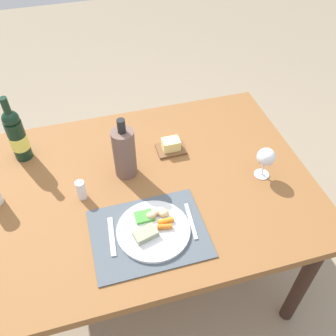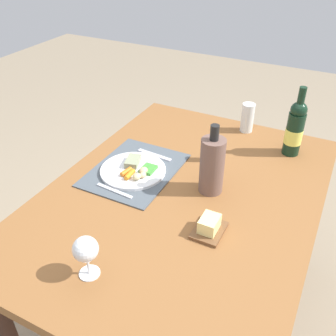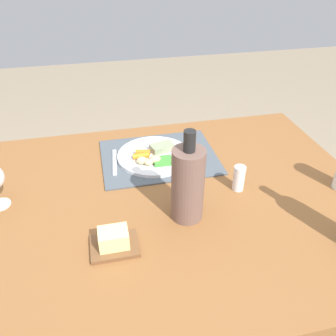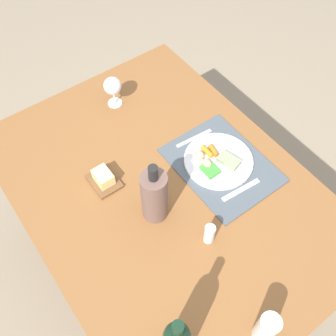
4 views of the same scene
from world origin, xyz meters
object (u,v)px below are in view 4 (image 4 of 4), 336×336
(knife, at_px, (194,138))
(butter_dish, at_px, (104,179))
(water_tumbler, at_px, (266,329))
(salt_shaker, at_px, (208,235))
(fork, at_px, (241,190))
(dining_table, at_px, (164,199))
(cooler_bottle, at_px, (154,196))
(dinner_plate, at_px, (218,160))
(wine_glass, at_px, (113,86))

(knife, xyz_separation_m, butter_dish, (0.04, 0.42, 0.02))
(water_tumbler, relative_size, salt_shaker, 1.65)
(fork, height_order, butter_dish, butter_dish)
(dining_table, height_order, fork, fork)
(butter_dish, bearing_deg, water_tumbler, -172.32)
(butter_dish, height_order, cooler_bottle, cooler_bottle)
(dining_table, height_order, knife, knife)
(dinner_plate, xyz_separation_m, salt_shaker, (-0.24, 0.25, 0.03))
(knife, height_order, salt_shaker, salt_shaker)
(cooler_bottle, bearing_deg, butter_dish, 20.34)
(dinner_plate, bearing_deg, cooler_bottle, 96.20)
(dinner_plate, xyz_separation_m, wine_glass, (0.53, 0.16, 0.09))
(dining_table, relative_size, wine_glass, 9.63)
(water_tumbler, bearing_deg, salt_shaker, -10.69)
(dinner_plate, height_order, cooler_bottle, cooler_bottle)
(cooler_bottle, bearing_deg, fork, -110.56)
(fork, relative_size, water_tumbler, 1.18)
(fork, height_order, water_tumbler, water_tumbler)
(dinner_plate, xyz_separation_m, cooler_bottle, (-0.04, 0.33, 0.10))
(dining_table, xyz_separation_m, salt_shaker, (-0.27, 0.00, 0.13))
(cooler_bottle, bearing_deg, knife, -60.63)
(fork, xyz_separation_m, water_tumbler, (-0.43, 0.30, 0.06))
(salt_shaker, bearing_deg, knife, -32.47)
(fork, xyz_separation_m, cooler_bottle, (0.12, 0.32, 0.11))
(cooler_bottle, bearing_deg, dining_table, -52.72)
(dinner_plate, distance_m, salt_shaker, 0.35)
(knife, bearing_deg, dining_table, 120.85)
(knife, xyz_separation_m, water_tumbler, (-0.74, 0.31, 0.06))
(cooler_bottle, bearing_deg, dinner_plate, -83.80)
(dinner_plate, bearing_deg, salt_shaker, 133.80)
(water_tumbler, height_order, cooler_bottle, cooler_bottle)
(dining_table, bearing_deg, dinner_plate, -97.59)
(wine_glass, bearing_deg, cooler_bottle, 162.78)
(dining_table, height_order, cooler_bottle, cooler_bottle)
(butter_dish, xyz_separation_m, salt_shaker, (-0.43, -0.17, 0.02))
(dining_table, distance_m, fork, 0.31)
(wine_glass, bearing_deg, salt_shaker, 173.33)
(butter_dish, distance_m, wine_glass, 0.43)
(dinner_plate, xyz_separation_m, knife, (0.15, 0.00, -0.01))
(knife, bearing_deg, salt_shaker, 152.33)
(butter_dish, bearing_deg, fork, -130.68)
(fork, distance_m, cooler_bottle, 0.36)
(butter_dish, height_order, wine_glass, wine_glass)
(cooler_bottle, xyz_separation_m, wine_glass, (0.57, -0.18, -0.02))
(dinner_plate, bearing_deg, wine_glass, 16.70)
(fork, xyz_separation_m, butter_dish, (0.35, 0.40, 0.02))
(dinner_plate, relative_size, wine_glass, 1.91)
(dining_table, xyz_separation_m, fork, (-0.19, -0.23, 0.09))
(dining_table, relative_size, knife, 8.23)
(dinner_plate, bearing_deg, butter_dish, 65.47)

